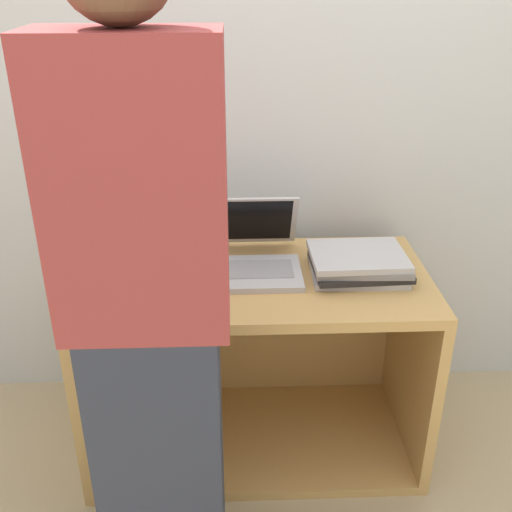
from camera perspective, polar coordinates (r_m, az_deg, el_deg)
ground_plane at (r=2.23m, az=0.24°, el=-22.28°), size 12.00×12.00×0.00m
wall_back at (r=2.24m, az=-0.53°, el=14.11°), size 8.00×0.05×2.40m
cart at (r=2.27m, az=-0.16°, el=-9.11°), size 1.18×0.61×0.72m
laptop_open at (r=2.05m, az=-0.17°, el=0.07°), size 0.31×0.37×0.23m
laptop_stack_left at (r=2.02m, az=-9.98°, el=-1.36°), size 0.33×0.26×0.06m
laptop_stack_right at (r=2.04m, az=9.74°, el=-0.72°), size 0.33×0.26×0.08m
person at (r=1.49m, az=-10.28°, el=-4.92°), size 0.40×0.54×1.79m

